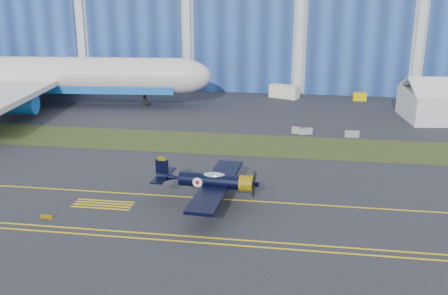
# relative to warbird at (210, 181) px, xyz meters

# --- Properties ---
(ground) EXTENTS (260.00, 260.00, 0.00)m
(ground) POSITION_rel_warbird_xyz_m (7.48, 6.37, -2.49)
(ground) COLOR #2B2C34
(ground) RESTS_ON ground
(grass_median) EXTENTS (260.00, 10.00, 0.02)m
(grass_median) POSITION_rel_warbird_xyz_m (7.48, 20.37, -2.47)
(grass_median) COLOR #475128
(grass_median) RESTS_ON ground
(hangar) EXTENTS (220.00, 45.70, 30.00)m
(hangar) POSITION_rel_warbird_xyz_m (7.48, 78.16, 12.47)
(hangar) COLOR silver
(hangar) RESTS_ON ground
(taxiway_centreline) EXTENTS (200.00, 0.20, 0.02)m
(taxiway_centreline) POSITION_rel_warbird_xyz_m (7.48, 1.37, -2.48)
(taxiway_centreline) COLOR yellow
(taxiway_centreline) RESTS_ON ground
(edge_line_near) EXTENTS (80.00, 0.20, 0.02)m
(edge_line_near) POSITION_rel_warbird_xyz_m (7.48, -8.13, -2.48)
(edge_line_near) COLOR yellow
(edge_line_near) RESTS_ON ground
(edge_line_far) EXTENTS (80.00, 0.20, 0.02)m
(edge_line_far) POSITION_rel_warbird_xyz_m (7.48, -7.13, -2.48)
(edge_line_far) COLOR yellow
(edge_line_far) RESTS_ON ground
(hold_short_ladder) EXTENTS (6.00, 2.40, 0.02)m
(hold_short_ladder) POSITION_rel_warbird_xyz_m (-10.52, -1.73, -2.48)
(hold_short_ladder) COLOR yellow
(hold_short_ladder) RESTS_ON ground
(guard_board_left) EXTENTS (1.20, 0.15, 0.35)m
(guard_board_left) POSITION_rel_warbird_xyz_m (-14.52, -5.63, -2.32)
(guard_board_left) COLOR yellow
(guard_board_left) RESTS_ON ground
(warbird) EXTENTS (12.46, 14.71, 4.16)m
(warbird) POSITION_rel_warbird_xyz_m (0.00, 0.00, 0.00)
(warbird) COLOR black
(warbird) RESTS_ON ground
(jetliner) EXTENTS (74.78, 65.22, 24.30)m
(jetliner) POSITION_rel_warbird_xyz_m (-38.33, 39.01, 9.65)
(jetliner) COLOR silver
(jetliner) RESTS_ON ground
(shipping_container) EXTENTS (5.94, 4.19, 2.39)m
(shipping_container) POSITION_rel_warbird_xyz_m (5.08, 51.59, -1.30)
(shipping_container) COLOR white
(shipping_container) RESTS_ON ground
(tug) EXTENTS (2.44, 1.55, 1.41)m
(tug) POSITION_rel_warbird_xyz_m (19.09, 51.37, -1.79)
(tug) COLOR #FCD400
(tug) RESTS_ON ground
(barrier_a) EXTENTS (2.04, 0.77, 0.90)m
(barrier_a) POSITION_rel_warbird_xyz_m (8.25, 27.08, -2.04)
(barrier_a) COLOR #A09D89
(barrier_a) RESTS_ON ground
(barrier_b) EXTENTS (2.07, 0.91, 0.90)m
(barrier_b) POSITION_rel_warbird_xyz_m (9.22, 26.85, -2.04)
(barrier_b) COLOR #889A9B
(barrier_b) RESTS_ON ground
(barrier_c) EXTENTS (2.05, 0.78, 0.90)m
(barrier_c) POSITION_rel_warbird_xyz_m (15.77, 26.26, -2.04)
(barrier_c) COLOR gray
(barrier_c) RESTS_ON ground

